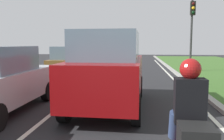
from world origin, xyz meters
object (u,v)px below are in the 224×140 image
Objects in this scene: car_hatchback_far at (69,62)px; traffic_light_near_right at (192,22)px; car_suv_ahead at (109,69)px; rider_person at (189,99)px.

traffic_light_near_right is at bearing 23.06° from car_hatchback_far.
car_hatchback_far is at bearing -154.69° from traffic_light_near_right.
car_hatchback_far is (-3.03, 6.09, -0.28)m from car_suv_ahead.
car_suv_ahead reaches higher than car_hatchback_far.
car_suv_ahead is 3.91× the size of rider_person.
car_hatchback_far is 10.89m from rider_person.
car_hatchback_far is 0.75× the size of traffic_light_near_right.
car_hatchback_far reaches higher than rider_person.
car_suv_ahead is at bearing -65.81° from car_hatchback_far.
car_suv_ahead is at bearing 113.94° from rider_person.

